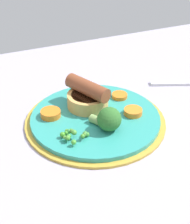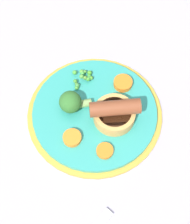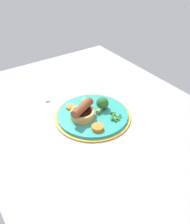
# 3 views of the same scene
# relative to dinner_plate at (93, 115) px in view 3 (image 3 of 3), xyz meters

# --- Properties ---
(dining_table) EXTENTS (1.10, 0.80, 0.03)m
(dining_table) POSITION_rel_dinner_plate_xyz_m (-0.01, -0.01, -0.02)
(dining_table) COLOR #9E99AD
(dining_table) RESTS_ON ground
(dinner_plate) EXTENTS (0.28, 0.28, 0.01)m
(dinner_plate) POSITION_rel_dinner_plate_xyz_m (0.00, 0.00, 0.00)
(dinner_plate) COLOR #B79333
(dinner_plate) RESTS_ON dining_table
(sausage_pudding) EXTENTS (0.08, 0.10, 0.06)m
(sausage_pudding) POSITION_rel_dinner_plate_xyz_m (0.00, 0.04, 0.03)
(sausage_pudding) COLOR tan
(sausage_pudding) RESTS_ON dinner_plate
(pea_pile) EXTENTS (0.05, 0.05, 0.02)m
(pea_pile) POSITION_rel_dinner_plate_xyz_m (-0.06, -0.05, 0.02)
(pea_pile) COLOR green
(pea_pile) RESTS_ON dinner_plate
(broccoli_floret_near) EXTENTS (0.05, 0.06, 0.05)m
(broccoli_floret_near) POSITION_rel_dinner_plate_xyz_m (0.01, -0.05, 0.03)
(broccoli_floret_near) COLOR #2D6628
(broccoli_floret_near) RESTS_ON dinner_plate
(carrot_slice_0) EXTENTS (0.05, 0.05, 0.01)m
(carrot_slice_0) POSITION_rel_dinner_plate_xyz_m (-0.08, 0.03, 0.01)
(carrot_slice_0) COLOR orange
(carrot_slice_0) RESTS_ON dinner_plate
(carrot_slice_1) EXTENTS (0.05, 0.05, 0.01)m
(carrot_slice_1) POSITION_rel_dinner_plate_xyz_m (0.07, -0.02, 0.01)
(carrot_slice_1) COLOR orange
(carrot_slice_1) RESTS_ON dinner_plate
(carrot_slice_2) EXTENTS (0.05, 0.05, 0.01)m
(carrot_slice_2) POSITION_rel_dinner_plate_xyz_m (0.08, 0.05, 0.01)
(carrot_slice_2) COLOR orange
(carrot_slice_2) RESTS_ON dinner_plate
(fork) EXTENTS (0.17, 0.08, 0.01)m
(fork) POSITION_rel_dinner_plate_xyz_m (0.26, 0.06, -0.00)
(fork) COLOR silver
(fork) RESTS_ON dining_table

